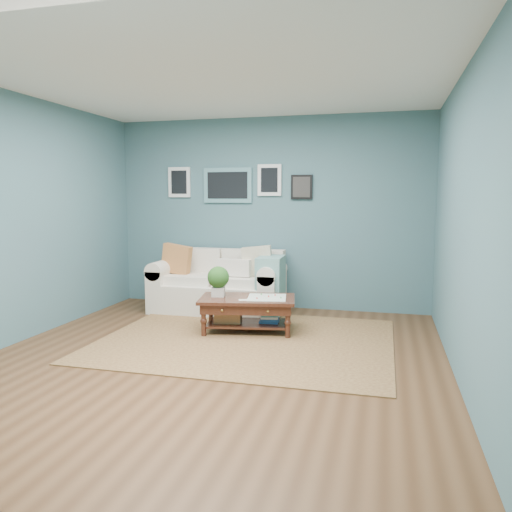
% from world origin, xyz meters
% --- Properties ---
extents(room_shell, '(5.00, 5.02, 2.70)m').
position_xyz_m(room_shell, '(-0.01, 0.06, 1.36)').
color(room_shell, brown).
rests_on(room_shell, ground).
extents(area_rug, '(3.16, 2.53, 0.01)m').
position_xyz_m(area_rug, '(0.16, 0.74, 0.01)').
color(area_rug, '#56351D').
rests_on(area_rug, ground).
extents(loveseat, '(1.84, 0.84, 0.95)m').
position_xyz_m(loveseat, '(-0.53, 2.02, 0.38)').
color(loveseat, silver).
rests_on(loveseat, ground).
extents(coffee_table, '(1.20, 0.83, 0.77)m').
position_xyz_m(coffee_table, '(0.01, 1.07, 0.34)').
color(coffee_table, black).
rests_on(coffee_table, ground).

